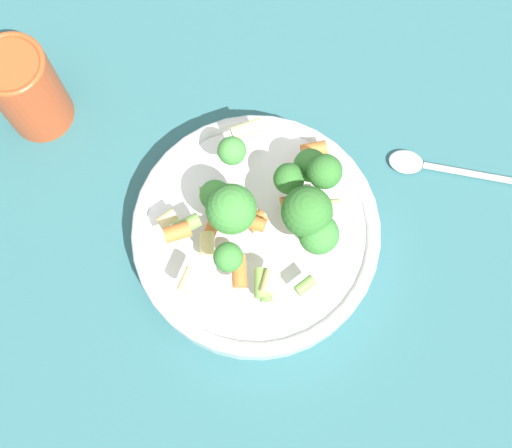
# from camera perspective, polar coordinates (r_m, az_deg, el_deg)

# --- Properties ---
(ground_plane) EXTENTS (3.00, 3.00, 0.00)m
(ground_plane) POSITION_cam_1_polar(r_m,az_deg,el_deg) (0.72, 0.00, -1.31)
(ground_plane) COLOR #2D6066
(bowl) EXTENTS (0.24, 0.24, 0.04)m
(bowl) POSITION_cam_1_polar(r_m,az_deg,el_deg) (0.70, 0.00, -0.82)
(bowl) COLOR silver
(bowl) RESTS_ON ground_plane
(pasta_salad) EXTENTS (0.20, 0.17, 0.09)m
(pasta_salad) POSITION_cam_1_polar(r_m,az_deg,el_deg) (0.64, 1.29, 1.45)
(pasta_salad) COLOR #8CB766
(pasta_salad) RESTS_ON bowl
(cup) EXTENTS (0.07, 0.07, 0.11)m
(cup) POSITION_cam_1_polar(r_m,az_deg,el_deg) (0.75, -17.89, 10.22)
(cup) COLOR #CC4C23
(cup) RESTS_ON ground_plane
(spoon) EXTENTS (0.13, 0.15, 0.01)m
(spoon) POSITION_cam_1_polar(r_m,az_deg,el_deg) (0.77, 14.78, 4.30)
(spoon) COLOR silver
(spoon) RESTS_ON ground_plane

